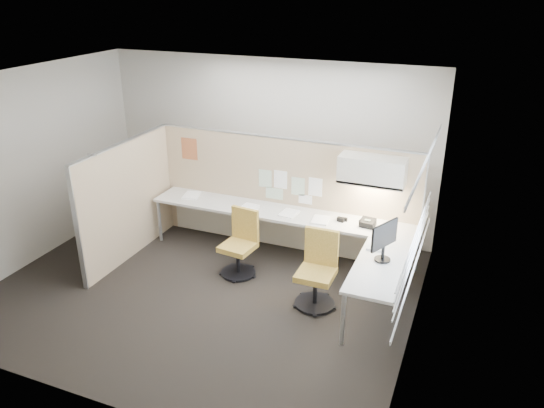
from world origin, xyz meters
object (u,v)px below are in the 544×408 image
at_px(monitor, 384,239).
at_px(desk, 297,227).
at_px(chair_left, 240,245).
at_px(chair_right, 317,272).
at_px(phone, 367,223).

bearing_deg(monitor, desk, 86.46).
bearing_deg(chair_left, chair_right, -8.02).
bearing_deg(phone, chair_right, -105.76).
distance_m(chair_right, phone, 1.13).
xyz_separation_m(chair_left, chair_right, (1.24, -0.33, 0.02)).
height_order(desk, monitor, monitor).
xyz_separation_m(desk, chair_left, (-0.66, -0.53, -0.16)).
distance_m(chair_left, monitor, 2.12).
bearing_deg(monitor, phone, 48.69).
distance_m(desk, chair_left, 0.86).
xyz_separation_m(desk, phone, (0.98, 0.14, 0.18)).
xyz_separation_m(chair_left, phone, (1.64, 0.67, 0.34)).
height_order(monitor, phone, monitor).
height_order(chair_left, chair_right, chair_right).
height_order(chair_left, phone, chair_left).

